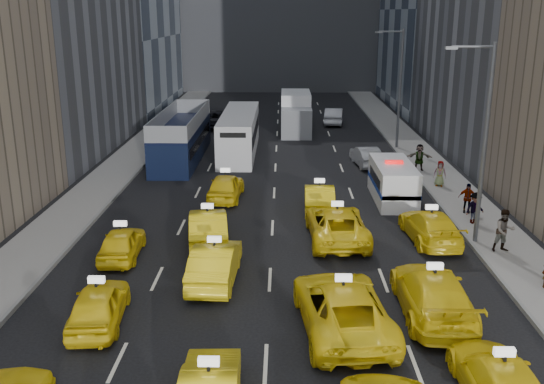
% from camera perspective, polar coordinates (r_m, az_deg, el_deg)
% --- Properties ---
extents(sidewalk_west, '(3.00, 90.00, 0.15)m').
position_cam_1_polar(sidewalk_west, '(41.79, -14.25, 2.07)').
color(sidewalk_west, gray).
rests_on(sidewalk_west, ground).
extents(sidewalk_east, '(3.00, 90.00, 0.15)m').
position_cam_1_polar(sidewalk_east, '(41.55, 14.95, 1.94)').
color(sidewalk_east, gray).
rests_on(sidewalk_east, ground).
extents(curb_west, '(0.15, 90.00, 0.18)m').
position_cam_1_polar(curb_west, '(41.43, -12.32, 2.10)').
color(curb_west, slate).
rests_on(curb_west, ground).
extents(curb_east, '(0.15, 90.00, 0.18)m').
position_cam_1_polar(curb_east, '(41.22, 13.00, 1.98)').
color(curb_east, slate).
rests_on(curb_east, ground).
extents(streetlight_near, '(2.15, 0.22, 9.00)m').
position_cam_1_polar(streetlight_near, '(27.95, 19.21, 4.80)').
color(streetlight_near, '#595B60').
rests_on(streetlight_near, ground).
extents(streetlight_far, '(2.15, 0.22, 9.00)m').
position_cam_1_polar(streetlight_far, '(47.15, 11.83, 9.84)').
color(streetlight_far, '#595B60').
rests_on(streetlight_far, ground).
extents(taxi_7, '(1.99, 4.76, 1.37)m').
position_cam_1_polar(taxi_7, '(18.07, 20.72, -16.36)').
color(taxi_7, yellow).
rests_on(taxi_7, ground).
extents(taxi_8, '(2.03, 4.26, 1.41)m').
position_cam_1_polar(taxi_8, '(21.61, -16.00, -10.16)').
color(taxi_8, yellow).
rests_on(taxi_8, ground).
extents(taxi_9, '(1.82, 4.74, 1.54)m').
position_cam_1_polar(taxi_9, '(23.94, -5.39, -6.66)').
color(taxi_9, yellow).
rests_on(taxi_9, ground).
extents(taxi_10, '(3.38, 6.22, 1.65)m').
position_cam_1_polar(taxi_10, '(20.52, 6.65, -10.68)').
color(taxi_10, yellow).
rests_on(taxi_10, ground).
extents(taxi_11, '(2.32, 5.62, 1.63)m').
position_cam_1_polar(taxi_11, '(22.03, 14.90, -9.21)').
color(taxi_11, yellow).
rests_on(taxi_11, ground).
extents(taxi_12, '(1.74, 3.97, 1.33)m').
position_cam_1_polar(taxi_12, '(26.89, -13.96, -4.67)').
color(taxi_12, yellow).
rests_on(taxi_12, ground).
extents(taxi_13, '(2.30, 4.96, 1.57)m').
position_cam_1_polar(taxi_13, '(27.77, -6.04, -3.29)').
color(taxi_13, yellow).
rests_on(taxi_13, ground).
extents(taxi_14, '(2.80, 5.68, 1.55)m').
position_cam_1_polar(taxi_14, '(28.17, 6.12, -3.03)').
color(taxi_14, yellow).
rests_on(taxi_14, ground).
extents(taxi_15, '(2.33, 5.04, 1.43)m').
position_cam_1_polar(taxi_15, '(28.86, 14.66, -3.14)').
color(taxi_15, yellow).
rests_on(taxi_15, ground).
extents(taxi_16, '(1.99, 4.42, 1.47)m').
position_cam_1_polar(taxi_16, '(34.23, -4.38, 0.52)').
color(taxi_16, yellow).
rests_on(taxi_16, ground).
extents(taxi_17, '(1.64, 4.43, 1.45)m').
position_cam_1_polar(taxi_17, '(32.23, 4.46, -0.54)').
color(taxi_17, yellow).
rests_on(taxi_17, ground).
extents(nypd_van, '(2.12, 5.35, 2.29)m').
position_cam_1_polar(nypd_van, '(34.51, 11.31, 0.88)').
color(nypd_van, white).
rests_on(nypd_van, ground).
extents(double_decker, '(2.70, 11.80, 3.43)m').
position_cam_1_polar(double_decker, '(43.84, -8.50, 5.25)').
color(double_decker, black).
rests_on(double_decker, ground).
extents(city_bus, '(3.74, 11.90, 3.02)m').
position_cam_1_polar(city_bus, '(45.53, -3.09, 5.57)').
color(city_bus, silver).
rests_on(city_bus, ground).
extents(box_truck, '(3.06, 7.58, 3.39)m').
position_cam_1_polar(box_truck, '(53.52, 2.26, 7.43)').
color(box_truck, white).
rests_on(box_truck, ground).
extents(misc_car_0, '(1.93, 4.22, 1.34)m').
position_cam_1_polar(misc_car_0, '(42.19, 8.85, 3.36)').
color(misc_car_0, '#ABAEB3').
rests_on(misc_car_0, ground).
extents(misc_car_1, '(3.27, 5.94, 1.58)m').
position_cam_1_polar(misc_car_1, '(56.19, -5.41, 6.90)').
color(misc_car_1, black).
rests_on(misc_car_1, ground).
extents(misc_car_2, '(2.62, 5.61, 1.58)m').
position_cam_1_polar(misc_car_2, '(60.17, 2.50, 7.60)').
color(misc_car_2, gray).
rests_on(misc_car_2, ground).
extents(misc_car_3, '(1.77, 4.27, 1.45)m').
position_cam_1_polar(misc_car_3, '(60.68, -2.34, 7.62)').
color(misc_car_3, black).
rests_on(misc_car_3, ground).
extents(misc_car_4, '(2.17, 4.82, 1.54)m').
position_cam_1_polar(misc_car_4, '(57.74, 5.84, 7.13)').
color(misc_car_4, '#B4B6BD').
rests_on(misc_car_4, ground).
extents(pedestrian_1, '(0.98, 0.63, 1.90)m').
position_cam_1_polar(pedestrian_1, '(28.13, 21.03, -3.42)').
color(pedestrian_1, gray).
rests_on(pedestrian_1, sidewalk_east).
extents(pedestrian_2, '(1.10, 0.79, 1.58)m').
position_cam_1_polar(pedestrian_2, '(31.40, 18.55, -1.43)').
color(pedestrian_2, gray).
rests_on(pedestrian_2, sidewalk_east).
extents(pedestrian_3, '(0.99, 0.61, 1.56)m').
position_cam_1_polar(pedestrian_3, '(32.98, 17.91, -0.54)').
color(pedestrian_3, gray).
rests_on(pedestrian_3, sidewalk_east).
extents(pedestrian_4, '(0.83, 0.59, 1.53)m').
position_cam_1_polar(pedestrian_4, '(37.60, 15.52, 1.70)').
color(pedestrian_4, gray).
rests_on(pedestrian_4, sidewalk_east).
extents(pedestrian_5, '(1.67, 0.73, 1.74)m').
position_cam_1_polar(pedestrian_5, '(41.00, 13.70, 3.20)').
color(pedestrian_5, gray).
rests_on(pedestrian_5, sidewalk_east).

